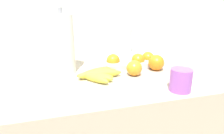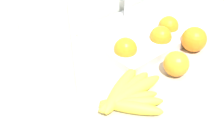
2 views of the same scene
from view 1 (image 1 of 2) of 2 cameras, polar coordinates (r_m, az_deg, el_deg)
The scene contains 10 objects.
wall_back at distance 1.42m, azimuth -2.05°, elevation -6.59°, with size 2.23×0.06×1.30m, color silver.
banana_bunch at distance 0.93m, azimuth -4.44°, elevation -2.22°, with size 0.22×0.20×0.04m.
orange_right at distance 1.11m, azimuth 7.57°, elevation 2.03°, with size 0.07×0.07×0.07m, color orange.
orange_back_right at distance 1.09m, azimuth 0.33°, elevation 1.86°, with size 0.08×0.08×0.08m, color orange.
orange_far_right at distance 1.07m, azimuth 12.66°, elevation 1.32°, with size 0.08×0.08×0.08m, color orange.
orange_back_left at distance 0.97m, azimuth 6.49°, elevation -0.31°, with size 0.08×0.08×0.08m, color orange.
orange_center at distance 1.17m, azimuth 10.40°, elevation 2.65°, with size 0.07×0.07×0.07m, color orange.
paper_towel_roll at distance 1.01m, azimuth -14.14°, elevation 6.41°, with size 0.11×0.11×0.32m.
sink_basin at distance 1.19m, azimuth 6.60°, elevation 2.31°, with size 0.41×0.29×0.19m.
mug at distance 0.84m, azimuth 19.41°, elevation -3.60°, with size 0.09×0.09×0.09m, color #A156BF.
Camera 1 is at (-0.30, -0.89, 1.25)m, focal length 31.37 mm.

